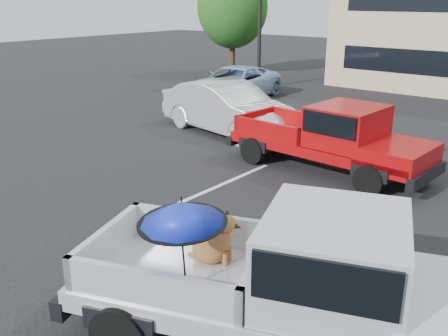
{
  "coord_description": "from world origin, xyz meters",
  "views": [
    {
      "loc": [
        4.12,
        -6.05,
        4.29
      ],
      "look_at": [
        -1.36,
        0.69,
        1.3
      ],
      "focal_mm": 40.0,
      "sensor_mm": 36.0,
      "label": 1
    }
  ],
  "objects_px": {
    "tree_left": "(233,7)",
    "silver_pickup": "(312,277)",
    "red_pickup": "(341,136)",
    "blue_suv": "(234,84)",
    "silver_sedan": "(228,108)"
  },
  "relations": [
    {
      "from": "silver_pickup",
      "to": "blue_suv",
      "type": "distance_m",
      "value": 16.37
    },
    {
      "from": "silver_sedan",
      "to": "silver_pickup",
      "type": "bearing_deg",
      "value": -125.85
    },
    {
      "from": "red_pickup",
      "to": "blue_suv",
      "type": "distance_m",
      "value": 9.9
    },
    {
      "from": "silver_pickup",
      "to": "blue_suv",
      "type": "relative_size",
      "value": 1.18
    },
    {
      "from": "tree_left",
      "to": "blue_suv",
      "type": "bearing_deg",
      "value": -51.17
    },
    {
      "from": "silver_sedan",
      "to": "blue_suv",
      "type": "bearing_deg",
      "value": 45.88
    },
    {
      "from": "tree_left",
      "to": "silver_pickup",
      "type": "bearing_deg",
      "value": -49.46
    },
    {
      "from": "tree_left",
      "to": "red_pickup",
      "type": "distance_m",
      "value": 17.62
    },
    {
      "from": "tree_left",
      "to": "silver_sedan",
      "type": "xyz_separation_m",
      "value": [
        8.08,
        -10.5,
        -2.89
      ]
    },
    {
      "from": "red_pickup",
      "to": "blue_suv",
      "type": "xyz_separation_m",
      "value": [
        -7.97,
        5.86,
        -0.26
      ]
    },
    {
      "from": "red_pickup",
      "to": "blue_suv",
      "type": "bearing_deg",
      "value": 147.11
    },
    {
      "from": "tree_left",
      "to": "blue_suv",
      "type": "xyz_separation_m",
      "value": [
        4.79,
        -5.96,
        -3.02
      ]
    },
    {
      "from": "red_pickup",
      "to": "silver_sedan",
      "type": "bearing_deg",
      "value": 167.72
    },
    {
      "from": "silver_sedan",
      "to": "blue_suv",
      "type": "relative_size",
      "value": 1.0
    },
    {
      "from": "red_pickup",
      "to": "silver_sedan",
      "type": "relative_size",
      "value": 1.07
    }
  ]
}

